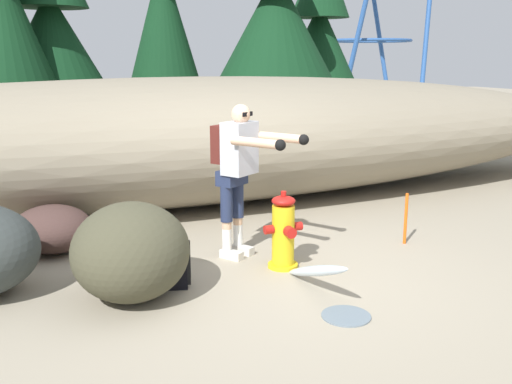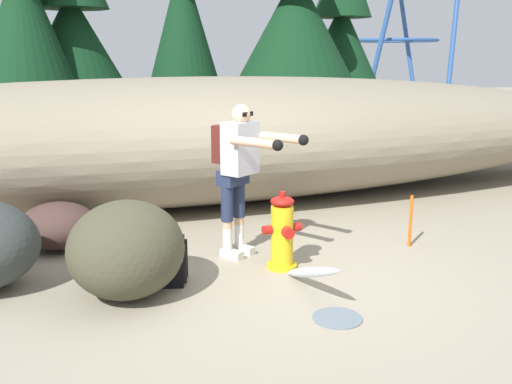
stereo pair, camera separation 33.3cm
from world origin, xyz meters
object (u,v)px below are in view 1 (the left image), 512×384
Objects in this scene: fire_hydrant at (283,233)px; utility_worker at (239,162)px; boulder_small at (53,229)px; boulder_mid at (131,251)px; survey_stake at (406,219)px; spare_backpack at (176,263)px.

utility_worker is (-0.31, 0.47, 0.67)m from fire_hydrant.
boulder_small is at bearing -150.53° from utility_worker.
fire_hydrant is at bearing -33.68° from boulder_small.
survey_stake is (3.22, 0.36, -0.14)m from boulder_mid.
boulder_small is (-1.02, 1.48, 0.04)m from spare_backpack.
fire_hydrant is 0.88m from utility_worker.
utility_worker is 1.77× the size of boulder_small.
utility_worker reaches higher than spare_backpack.
fire_hydrant reaches higher than survey_stake.
boulder_small is at bearing 161.59° from survey_stake.
boulder_small is at bearing 146.32° from fire_hydrant.
utility_worker is 1.46× the size of boulder_mid.
boulder_mid reaches higher than fire_hydrant.
fire_hydrant is 1.72× the size of spare_backpack.
spare_backpack is at bearing 18.67° from boulder_mid.
utility_worker is at bearing -27.50° from boulder_small.
survey_stake is (1.95, -0.30, -0.75)m from utility_worker.
survey_stake is (1.64, 0.17, -0.07)m from fire_hydrant.
spare_backpack is 0.78× the size of survey_stake.
boulder_mid reaches higher than survey_stake.
utility_worker is at bearing 27.43° from boulder_mid.
survey_stake reaches higher than spare_backpack.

